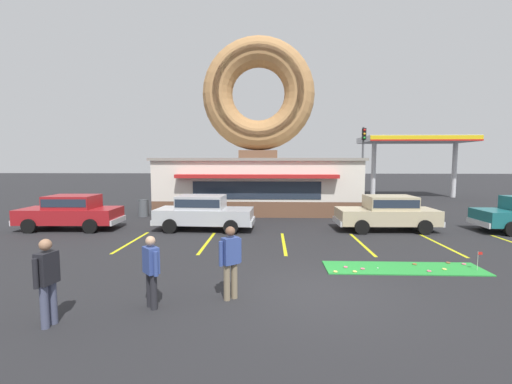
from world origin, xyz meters
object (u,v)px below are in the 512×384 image
Objects in this scene: car_silver at (204,211)px; pedestrian_hooded_kid at (47,278)px; golf_ball at (378,268)px; traffic_light_pole at (363,154)px; pedestrian_blue_sweater_man at (230,259)px; trash_bin at (143,208)px; car_champagne at (387,212)px; car_red at (71,211)px; pedestrian_leather_jacket_man at (151,269)px; putting_flag_pin at (479,256)px.

pedestrian_hooded_kid is at bearing -97.32° from car_silver.
traffic_light_pole is (4.05, 16.99, 3.66)m from golf_ball.
pedestrian_blue_sweater_man is 1.75× the size of trash_bin.
car_champagne is (8.47, 0.20, 0.00)m from car_silver.
car_champagne is at bearing 1.28° from car_red.
car_red is 10.51m from pedestrian_hooded_kid.
pedestrian_hooded_kid reaches higher than pedestrian_leather_jacket_man.
car_red reaches higher than putting_flag_pin.
car_red is at bearing -117.85° from trash_bin.
car_red reaches higher than trash_bin.
traffic_light_pole is (14.50, 7.69, 3.21)m from trash_bin.
car_red is 0.80× the size of traffic_light_pole.
pedestrian_blue_sweater_man is at bearing -150.62° from golf_ball.
pedestrian_leather_jacket_man is (1.71, 0.89, -0.08)m from pedestrian_hooded_kid.
pedestrian_blue_sweater_man is 1.74m from pedestrian_leather_jacket_man.
trash_bin is at bearing 111.20° from pedestrian_leather_jacket_man.
trash_bin is at bearing 164.72° from car_champagne.
traffic_light_pole is (1.82, 11.15, 2.84)m from car_champagne.
car_champagne is 2.70× the size of pedestrian_blue_sweater_man.
trash_bin is (2.00, 3.79, -0.37)m from car_red.
pedestrian_leather_jacket_man reaches higher than putting_flag_pin.
pedestrian_hooded_kid reaches higher than car_champagne.
traffic_light_pole reaches higher than pedestrian_hooded_kid.
car_red is at bearing 160.15° from putting_flag_pin.
pedestrian_blue_sweater_man is at bearing -74.77° from car_silver.
car_champagne reaches higher than putting_flag_pin.
traffic_light_pole reaches higher than car_champagne.
golf_ball is 0.01× the size of car_silver.
putting_flag_pin is 7.34m from pedestrian_blue_sweater_man.
pedestrian_blue_sweater_man is (-6.31, -8.14, 0.08)m from car_champagne.
traffic_light_pole reaches higher than pedestrian_blue_sweater_man.
car_red is 4.73× the size of trash_bin.
traffic_light_pole is at bearing 80.73° from car_champagne.
car_silver is 1.01× the size of car_champagne.
golf_ball is 6.45m from pedestrian_leather_jacket_man.
pedestrian_leather_jacket_man is at bearing -162.08° from pedestrian_blue_sweater_man.
pedestrian_hooded_kid is at bearing -152.45° from pedestrian_leather_jacket_man.
pedestrian_blue_sweater_man is at bearing 17.92° from pedestrian_leather_jacket_man.
pedestrian_leather_jacket_man is (-1.66, -0.54, -0.07)m from pedestrian_blue_sweater_man.
pedestrian_blue_sweater_man reaches higher than car_silver.
pedestrian_leather_jacket_man is (-7.97, -8.68, 0.00)m from car_champagne.
pedestrian_blue_sweater_man is 0.99× the size of pedestrian_hooded_kid.
car_champagne is 13.61m from pedestrian_hooded_kid.
car_red is at bearing 118.44° from pedestrian_hooded_kid.
pedestrian_hooded_kid is at bearing -153.42° from golf_ball.
golf_ball is 8.37m from pedestrian_hooded_kid.
trash_bin is at bearing 62.15° from car_red.
pedestrian_blue_sweater_man reaches higher than golf_ball.
putting_flag_pin is 17.36m from traffic_light_pole.
trash_bin is at bearing 118.75° from pedestrian_blue_sweater_man.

